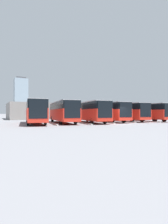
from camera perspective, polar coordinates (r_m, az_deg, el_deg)
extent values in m
plane|color=gray|center=(26.03, 11.95, -3.86)|extent=(600.00, 600.00, 0.00)
cube|color=red|center=(37.54, 19.53, -0.73)|extent=(4.17, 12.35, 1.75)
cube|color=black|center=(37.56, 19.53, 1.42)|extent=(4.10, 12.17, 1.07)
cube|color=silver|center=(37.58, 19.53, 2.33)|extent=(4.00, 11.86, 0.12)
cylinder|color=black|center=(35.43, 24.69, -2.08)|extent=(0.44, 1.05, 1.01)
cylinder|color=black|center=(33.99, 22.09, -2.16)|extent=(0.44, 1.05, 1.01)
cylinder|color=black|center=(41.19, 17.42, -1.84)|extent=(0.44, 1.05, 1.01)
cylinder|color=black|center=(39.96, 14.97, -1.89)|extent=(0.44, 1.05, 1.01)
cube|color=#B2B2AD|center=(34.73, 19.26, -2.84)|extent=(1.39, 7.90, 0.15)
cube|color=red|center=(35.31, 13.33, -0.77)|extent=(4.17, 12.35, 1.75)
cube|color=black|center=(35.33, 13.33, 1.52)|extent=(4.10, 12.17, 1.07)
cube|color=black|center=(30.36, 19.49, 0.65)|extent=(2.12, 0.35, 2.33)
cube|color=red|center=(30.37, 19.50, -2.08)|extent=(2.29, 0.39, 0.40)
cube|color=silver|center=(35.35, 13.32, 2.49)|extent=(4.00, 11.86, 0.12)
cylinder|color=black|center=(32.86, 18.43, -2.23)|extent=(0.44, 1.05, 1.01)
cylinder|color=black|center=(31.61, 15.36, -2.31)|extent=(0.44, 1.05, 1.01)
cylinder|color=black|center=(39.09, 11.69, -1.93)|extent=(0.44, 1.05, 1.01)
cylinder|color=black|center=(38.04, 8.93, -1.98)|extent=(0.44, 1.05, 1.01)
cube|color=#B2B2AD|center=(32.54, 12.50, -3.02)|extent=(1.39, 7.90, 0.15)
cube|color=red|center=(32.44, 7.71, -0.82)|extent=(4.17, 12.35, 1.75)
cube|color=black|center=(32.46, 7.70, 1.68)|extent=(4.10, 12.17, 1.07)
cube|color=black|center=(27.16, 13.50, 0.75)|extent=(2.12, 0.35, 2.33)
cube|color=red|center=(27.16, 13.51, -2.30)|extent=(2.29, 0.39, 0.40)
cube|color=silver|center=(32.48, 7.70, 2.73)|extent=(4.00, 11.86, 0.12)
cylinder|color=black|center=(29.70, 12.83, -2.45)|extent=(0.44, 1.05, 1.01)
cylinder|color=black|center=(28.63, 9.20, -2.53)|extent=(0.44, 1.05, 1.01)
cylinder|color=black|center=(36.30, 6.53, -2.06)|extent=(0.44, 1.05, 1.01)
cylinder|color=black|center=(35.43, 3.42, -2.11)|extent=(0.44, 1.05, 1.01)
cube|color=#B2B2AD|center=(29.74, 6.27, -3.28)|extent=(1.39, 7.90, 0.15)
cube|color=red|center=(29.33, 1.72, -0.88)|extent=(4.17, 12.35, 1.75)
cube|color=black|center=(29.35, 1.71, 1.89)|extent=(4.10, 12.17, 1.07)
cube|color=black|center=(23.75, 6.94, 0.89)|extent=(2.12, 0.35, 2.33)
cube|color=red|center=(23.76, 6.95, -2.59)|extent=(2.29, 0.39, 0.40)
cube|color=silver|center=(29.38, 1.71, 3.05)|extent=(4.00, 11.86, 0.12)
cylinder|color=black|center=(26.32, 6.81, -2.73)|extent=(0.44, 1.05, 1.01)
cylinder|color=black|center=(25.46, 2.48, -2.81)|extent=(0.44, 1.05, 1.01)
cylinder|color=black|center=(33.24, 1.13, -2.22)|extent=(0.44, 1.05, 1.01)
cylinder|color=black|center=(32.57, -2.40, -2.26)|extent=(0.44, 1.05, 1.01)
cube|color=#B2B2AD|center=(26.74, -0.49, -3.62)|extent=(1.39, 7.90, 0.15)
cube|color=red|center=(28.39, -7.02, -0.89)|extent=(4.17, 12.35, 1.75)
cube|color=black|center=(28.41, -7.02, 1.96)|extent=(4.10, 12.17, 1.07)
cube|color=black|center=(22.48, -3.77, 0.96)|extent=(2.12, 0.35, 2.33)
cube|color=red|center=(22.49, -3.77, -2.72)|extent=(2.29, 0.39, 0.40)
cube|color=silver|center=(28.44, -7.02, 3.16)|extent=(4.00, 11.86, 0.12)
cylinder|color=black|center=(25.02, -2.83, -2.85)|extent=(0.44, 1.05, 1.01)
cylinder|color=black|center=(24.51, -7.62, -2.90)|extent=(0.44, 1.05, 1.01)
cylinder|color=black|center=(32.31, -6.57, -2.28)|extent=(0.44, 1.05, 1.01)
cylinder|color=black|center=(31.91, -10.31, -2.30)|extent=(0.44, 1.05, 1.01)
cube|color=#B2B2AD|center=(26.00, -10.16, -3.71)|extent=(1.39, 7.90, 0.15)
cube|color=red|center=(27.10, -15.69, -0.91)|extent=(4.17, 12.35, 1.75)
cube|color=black|center=(27.12, -15.69, 2.08)|extent=(4.10, 12.17, 1.07)
cube|color=black|center=(21.04, -14.70, 1.05)|extent=(2.12, 0.35, 2.33)
cube|color=red|center=(21.05, -14.71, -2.88)|extent=(2.29, 0.39, 0.40)
cube|color=silver|center=(27.16, -15.69, 3.34)|extent=(4.00, 11.86, 0.12)
cylinder|color=black|center=(23.47, -12.55, -3.02)|extent=(0.44, 1.05, 1.01)
cylinder|color=black|center=(23.32, -17.76, -3.03)|extent=(0.44, 1.05, 1.01)
cylinder|color=black|center=(30.95, -14.14, -2.36)|extent=(0.44, 1.05, 1.01)
cylinder|color=black|center=(30.84, -18.09, -2.36)|extent=(0.44, 1.05, 1.01)
cube|color=gray|center=(50.98, -8.58, 0.21)|extent=(26.61, 13.33, 4.16)
cube|color=silver|center=(58.80, -11.16, 1.93)|extent=(26.61, 3.00, 0.24)
cylinder|color=slate|center=(63.02, -3.29, 0.00)|extent=(0.20, 0.20, 3.91)
cylinder|color=slate|center=(57.94, -20.34, 0.04)|extent=(0.20, 0.20, 3.91)
cube|color=#93A8B7|center=(262.41, -19.95, 4.75)|extent=(17.70, 17.70, 49.36)
cube|color=#4C4C51|center=(265.94, -19.94, 10.32)|extent=(12.39, 12.39, 2.40)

